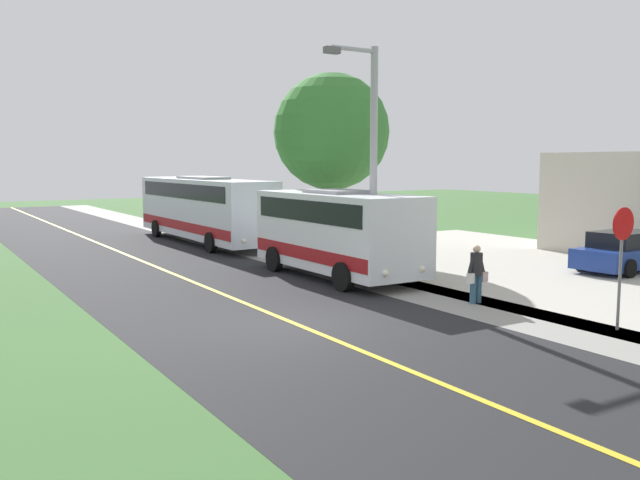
{
  "coord_description": "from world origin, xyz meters",
  "views": [
    {
      "loc": [
        7.87,
        13.8,
        3.89
      ],
      "look_at": [
        -3.5,
        -4.51,
        1.4
      ],
      "focal_mm": 37.61,
      "sensor_mm": 36.0,
      "label": 1
    }
  ],
  "objects": [
    {
      "name": "stop_sign",
      "position": [
        -6.1,
        4.49,
        1.96
      ],
      "size": [
        0.76,
        0.07,
        2.88
      ],
      "color": "slate",
      "rests_on": "ground"
    },
    {
      "name": "sidewalk",
      "position": [
        -5.2,
        0.0,
        0.0
      ],
      "size": [
        2.4,
        100.0,
        0.01
      ],
      "primitive_type": "cube",
      "color": "gray",
      "rests_on": "ground"
    },
    {
      "name": "ground_plane",
      "position": [
        0.0,
        0.0,
        0.0
      ],
      "size": [
        120.0,
        120.0,
        0.0
      ],
      "primitive_type": "plane",
      "color": "#3D6633"
    },
    {
      "name": "shuttle_bus_front",
      "position": [
        -4.56,
        -5.09,
        1.64
      ],
      "size": [
        2.76,
        7.27,
        2.99
      ],
      "color": "white",
      "rests_on": "ground"
    },
    {
      "name": "parked_car_near",
      "position": [
        -14.16,
        -0.73,
        0.69
      ],
      "size": [
        4.51,
        2.25,
        1.45
      ],
      "color": "navy",
      "rests_on": "ground"
    },
    {
      "name": "pedestrian_with_bags",
      "position": [
        -5.49,
        0.51,
        0.87
      ],
      "size": [
        0.72,
        0.34,
        1.63
      ],
      "color": "#335972",
      "rests_on": "ground"
    },
    {
      "name": "street_light_pole",
      "position": [
        -4.87,
        -3.66,
        4.17
      ],
      "size": [
        1.97,
        0.24,
        7.53
      ],
      "color": "#9E9EA3",
      "rests_on": "ground"
    },
    {
      "name": "road_surface",
      "position": [
        0.0,
        0.0,
        0.0
      ],
      "size": [
        8.0,
        100.0,
        0.01
      ],
      "primitive_type": "cube",
      "color": "black",
      "rests_on": "ground"
    },
    {
      "name": "road_centre_line",
      "position": [
        0.0,
        0.0,
        0.01
      ],
      "size": [
        0.16,
        100.0,
        0.0
      ],
      "primitive_type": "cube",
      "color": "gold",
      "rests_on": "ground"
    },
    {
      "name": "tree_curbside",
      "position": [
        -7.4,
        -9.87,
        5.16
      ],
      "size": [
        4.83,
        4.83,
        7.59
      ],
      "color": "#4C3826",
      "rests_on": "ground"
    },
    {
      "name": "transit_bus_rear",
      "position": [
        -4.47,
        -16.85,
        1.77
      ],
      "size": [
        2.6,
        11.93,
        3.23
      ],
      "color": "silver",
      "rests_on": "ground"
    }
  ]
}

